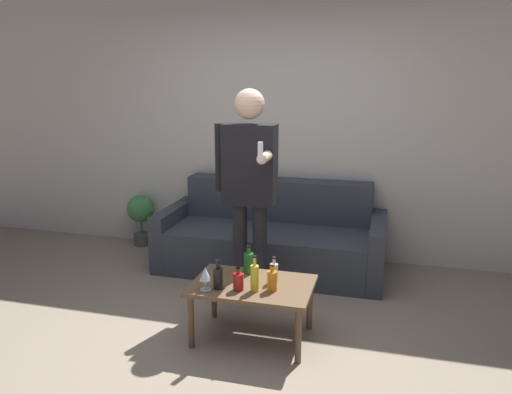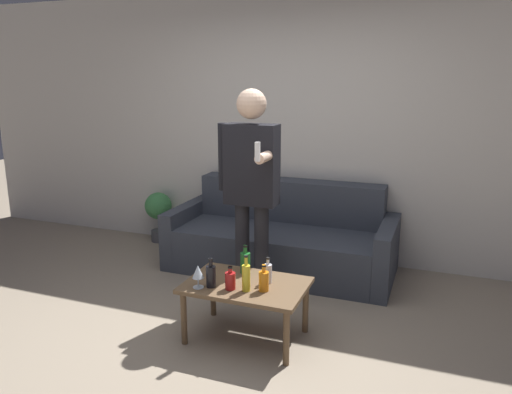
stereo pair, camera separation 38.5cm
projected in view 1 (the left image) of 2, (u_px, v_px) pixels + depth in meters
ground_plane at (218, 351)px, 3.46m from camera, size 16.00×16.00×0.00m
wall_back at (283, 127)px, 5.11m from camera, size 8.00×0.06×2.70m
couch at (272, 238)px, 4.93m from camera, size 2.17×0.92×0.84m
coffee_table at (252, 290)px, 3.56m from camera, size 0.86×0.57×0.42m
bottle_orange at (255, 277)px, 3.40m from camera, size 0.06×0.06×0.26m
bottle_green at (238, 281)px, 3.42m from camera, size 0.07×0.07×0.17m
bottle_dark at (249, 262)px, 3.72m from camera, size 0.07×0.07×0.22m
bottle_yellow at (274, 272)px, 3.55m from camera, size 0.06×0.06×0.19m
bottle_red at (272, 280)px, 3.42m from camera, size 0.07×0.07×0.19m
bottle_clear at (218, 277)px, 3.45m from camera, size 0.07×0.07×0.21m
wine_glass_near at (205, 274)px, 3.42m from camera, size 0.08×0.08×0.17m
person_standing_front at (249, 180)px, 3.97m from camera, size 0.50×0.45×1.77m
potted_plant at (141, 213)px, 5.57m from camera, size 0.31×0.31×0.57m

